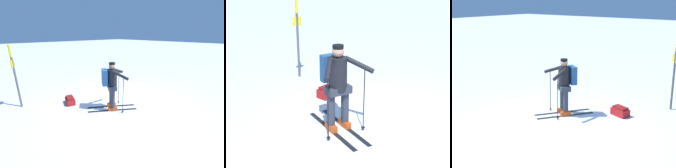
% 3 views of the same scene
% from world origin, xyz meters
% --- Properties ---
extents(ground_plane, '(80.00, 80.00, 0.00)m').
position_xyz_m(ground_plane, '(0.00, 0.00, 0.00)').
color(ground_plane, white).
extents(skier, '(1.29, 1.60, 1.62)m').
position_xyz_m(skier, '(0.25, -0.73, 0.94)').
color(skier, black).
rests_on(skier, ground_plane).
extents(dropped_backpack, '(0.57, 0.42, 0.27)m').
position_xyz_m(dropped_backpack, '(-1.07, -1.58, 0.13)').
color(dropped_backpack, maroon).
rests_on(dropped_backpack, ground_plane).
extents(trail_marker, '(0.21, 0.16, 2.15)m').
position_xyz_m(trail_marker, '(-2.03, -2.98, 1.28)').
color(trail_marker, '#4C4C51').
rests_on(trail_marker, ground_plane).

